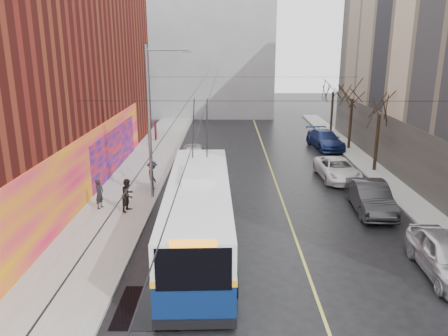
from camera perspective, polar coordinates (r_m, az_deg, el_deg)
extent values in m
plane|color=black|center=(17.44, 6.55, -15.30)|extent=(140.00, 140.00, 0.00)
cube|color=gray|center=(28.94, -11.98, -2.47)|extent=(4.00, 60.00, 0.15)
cube|color=gray|center=(30.28, 21.32, -2.42)|extent=(2.00, 60.00, 0.15)
cube|color=#BFB74C|center=(30.39, 6.64, -1.48)|extent=(0.12, 50.00, 0.01)
cube|color=#561511|center=(32.20, -26.24, 10.70)|extent=(12.00, 36.00, 14.00)
cube|color=#F20564|center=(27.05, -17.15, 0.14)|extent=(0.08, 28.00, 4.00)
cube|color=#051BA5|center=(32.73, -13.97, 2.30)|extent=(0.06, 12.00, 3.20)
cube|color=#4C4742|center=(31.93, 22.05, 2.01)|extent=(0.06, 36.00, 4.00)
cube|color=gray|center=(59.98, -3.76, 15.79)|extent=(20.00, 12.00, 18.00)
cylinder|color=slate|center=(25.63, -9.74, 5.52)|extent=(0.20, 0.20, 9.00)
cube|color=#570C19|center=(25.63, -8.93, 4.87)|extent=(0.04, 0.60, 1.10)
cylinder|color=slate|center=(25.06, -7.40, 15.04)|extent=(2.40, 0.10, 0.10)
cube|color=slate|center=(24.94, -4.80, 14.88)|extent=(0.50, 0.22, 0.12)
cylinder|color=black|center=(30.03, -3.46, 10.47)|extent=(0.02, 60.00, 0.02)
cylinder|color=black|center=(29.98, -1.52, 10.48)|extent=(0.02, 60.00, 0.02)
cylinder|color=black|center=(21.08, 5.39, 8.71)|extent=(18.00, 0.02, 0.02)
cylinder|color=black|center=(36.97, 3.27, 11.78)|extent=(18.00, 0.02, 0.02)
cylinder|color=black|center=(33.40, 19.30, 3.02)|extent=(0.24, 0.24, 4.20)
cylinder|color=black|center=(39.93, 16.17, 5.47)|extent=(0.24, 0.24, 4.48)
cylinder|color=black|center=(46.62, 13.90, 6.97)|extent=(0.24, 0.24, 4.37)
cube|color=black|center=(16.47, -9.59, -17.46)|extent=(2.34, 2.75, 0.01)
ellipsoid|color=slate|center=(24.72, 1.95, 11.53)|extent=(0.44, 0.20, 0.12)
ellipsoid|color=slate|center=(26.54, 5.04, 13.64)|extent=(0.44, 0.20, 0.12)
ellipsoid|color=slate|center=(26.50, -1.44, 11.14)|extent=(0.44, 0.20, 0.12)
cube|color=#091C49|center=(20.04, -3.27, -7.72)|extent=(3.16, 12.57, 1.56)
cube|color=silver|center=(19.51, -3.33, -3.79)|extent=(3.16, 12.57, 1.35)
cube|color=yellow|center=(19.75, -3.30, -5.64)|extent=(3.20, 12.61, 0.23)
cube|color=black|center=(13.86, -4.01, -13.11)|extent=(2.39, 0.13, 1.46)
cube|color=black|center=(25.52, -2.96, 0.59)|extent=(2.39, 0.13, 1.25)
cube|color=black|center=(19.63, -7.35, -4.09)|extent=(0.46, 11.43, 1.04)
cube|color=black|center=(19.55, 0.71, -4.05)|extent=(0.46, 11.43, 1.04)
cube|color=silver|center=(20.24, -3.29, -0.58)|extent=(1.57, 3.17, 0.31)
cube|color=black|center=(14.85, -3.87, -19.70)|extent=(2.71, 0.22, 0.31)
cylinder|color=black|center=(16.65, -8.43, -14.91)|extent=(0.35, 1.05, 1.04)
cylinder|color=black|center=(16.56, 1.23, -14.92)|extent=(0.35, 1.05, 1.04)
cylinder|color=black|center=(24.15, -6.22, -4.80)|extent=(0.35, 1.05, 1.04)
cylinder|color=black|center=(24.08, 0.23, -4.76)|extent=(0.35, 1.05, 1.04)
cylinder|color=black|center=(23.45, -4.02, 5.46)|extent=(0.19, 3.61, 2.56)
cylinder|color=black|center=(23.43, -2.23, 5.48)|extent=(0.19, 3.61, 2.56)
imported|color=silver|center=(19.93, 27.06, -10.16)|extent=(2.18, 4.99, 1.67)
imported|color=#2A292C|center=(25.58, 18.59, -3.62)|extent=(2.00, 5.13, 1.67)
imported|color=white|center=(31.06, 14.59, -0.14)|extent=(2.60, 5.26, 1.44)
imported|color=navy|center=(40.23, 13.06, 3.65)|extent=(2.97, 5.72, 1.58)
imported|color=silver|center=(33.35, -4.03, 1.63)|extent=(2.29, 5.01, 1.67)
imported|color=black|center=(25.27, -15.95, -3.27)|extent=(0.56, 0.70, 1.67)
imported|color=black|center=(24.46, -12.41, -3.46)|extent=(0.95, 1.07, 1.83)
imported|color=black|center=(27.86, -9.31, -0.92)|extent=(1.05, 1.34, 1.82)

